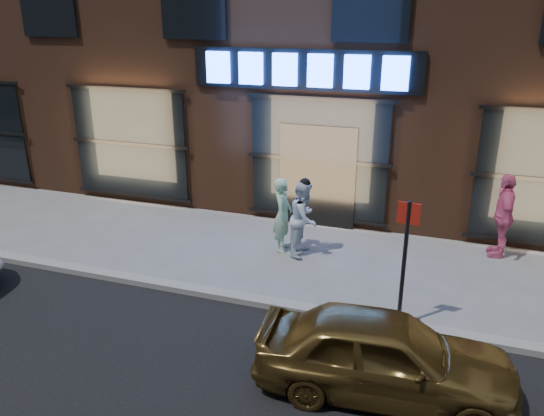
{
  "coord_description": "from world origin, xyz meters",
  "views": [
    {
      "loc": [
        2.76,
        -7.59,
        4.81
      ],
      "look_at": [
        -0.33,
        1.6,
        1.2
      ],
      "focal_mm": 35.0,
      "sensor_mm": 36.0,
      "label": 1
    }
  ],
  "objects": [
    {
      "name": "ground",
      "position": [
        0.0,
        0.0,
        0.0
      ],
      "size": [
        90.0,
        90.0,
        0.0
      ],
      "primitive_type": "plane",
      "color": "slate",
      "rests_on": "ground"
    },
    {
      "name": "curb",
      "position": [
        0.0,
        0.0,
        0.06
      ],
      "size": [
        60.0,
        0.25,
        0.12
      ],
      "primitive_type": "cube",
      "color": "gray",
      "rests_on": "ground"
    },
    {
      "name": "man_bowtie",
      "position": [
        -0.33,
        2.31,
        0.8
      ],
      "size": [
        0.44,
        0.62,
        1.59
      ],
      "primitive_type": "imported",
      "rotation": [
        0.0,
        0.0,
        1.68
      ],
      "color": "#A9DEBA",
      "rests_on": "ground"
    },
    {
      "name": "man_cap",
      "position": [
        0.15,
        2.26,
        0.8
      ],
      "size": [
        0.64,
        0.8,
        1.59
      ],
      "primitive_type": "imported",
      "rotation": [
        0.0,
        0.0,
        1.53
      ],
      "color": "white",
      "rests_on": "ground"
    },
    {
      "name": "passerby",
      "position": [
        4.03,
        3.49,
        0.89
      ],
      "size": [
        0.47,
        1.06,
        1.77
      ],
      "primitive_type": "imported",
      "rotation": [
        0.0,
        0.0,
        -1.53
      ],
      "color": "#DE5B89",
      "rests_on": "ground"
    },
    {
      "name": "gold_sedan",
      "position": [
        2.3,
        -1.58,
        0.58
      ],
      "size": [
        3.5,
        1.63,
        1.16
      ],
      "primitive_type": "imported",
      "rotation": [
        0.0,
        0.0,
        1.65
      ],
      "color": "brown",
      "rests_on": "ground"
    },
    {
      "name": "sign_post",
      "position": [
        2.34,
        0.12,
        1.3
      ],
      "size": [
        0.34,
        0.07,
        2.14
      ],
      "rotation": [
        0.0,
        0.0,
        -0.11
      ],
      "color": "#262628",
      "rests_on": "ground"
    }
  ]
}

